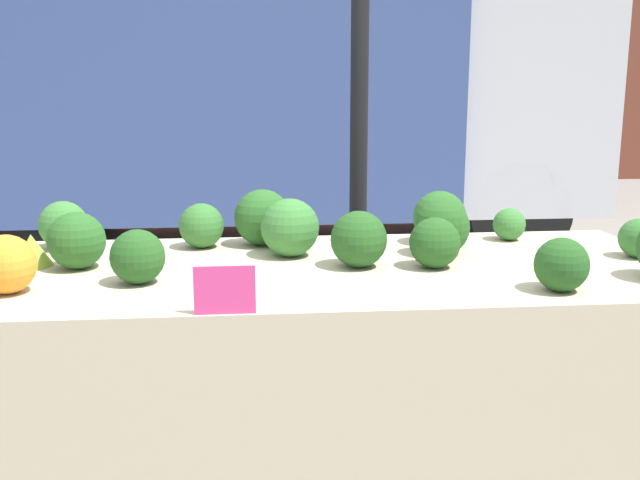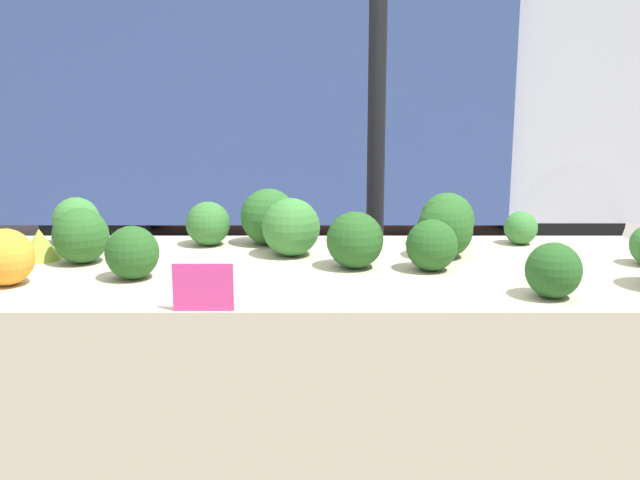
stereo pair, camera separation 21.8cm
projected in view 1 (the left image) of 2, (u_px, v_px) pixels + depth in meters
The scene contains 19 objects.
tent_pole at pixel (359, 105), 2.90m from camera, with size 0.07×0.07×2.64m.
parked_truck at pixel (253, 79), 6.22m from camera, with size 5.23×1.98×2.65m.
market_table at pixel (322, 307), 2.16m from camera, with size 2.15×0.89×0.87m.
orange_cauliflower at pixel (6, 264), 1.91m from camera, with size 0.15×0.15×0.15m.
romanesco_head at pixel (32, 250), 2.20m from camera, with size 0.12×0.12×0.10m.
broccoli_head_0 at pixel (262, 217), 2.47m from camera, with size 0.19×0.19×0.19m.
broccoli_head_1 at pixel (442, 228), 2.34m from camera, with size 0.17×0.17×0.17m.
broccoli_head_3 at pixel (290, 228), 2.31m from camera, with size 0.18×0.18×0.18m.
broccoli_head_4 at pixel (63, 225), 2.42m from camera, with size 0.16×0.16×0.16m.
broccoli_head_5 at pixel (359, 239), 2.18m from camera, with size 0.17×0.17×0.17m.
broccoli_head_6 at pixel (77, 241), 2.16m from camera, with size 0.17×0.17×0.17m.
broccoli_head_7 at pixel (509, 224), 2.56m from camera, with size 0.11×0.11×0.11m.
broccoli_head_8 at pixel (562, 265), 1.93m from camera, with size 0.14×0.14×0.14m.
broccoli_head_9 at pixel (201, 226), 2.44m from camera, with size 0.15×0.15×0.15m.
broccoli_head_10 at pixel (435, 243), 2.17m from camera, with size 0.15×0.15×0.15m.
broccoli_head_11 at pixel (138, 257), 2.00m from camera, with size 0.15×0.15×0.15m.
broccoli_head_12 at pixel (440, 217), 2.50m from camera, with size 0.18×0.18×0.18m.
broccoli_head_13 at pixel (639, 238), 2.30m from camera, with size 0.12×0.12×0.12m.
price_sign at pixel (225, 290), 1.74m from camera, with size 0.14×0.01×0.12m.
Camera 1 is at (-0.21, -2.13, 1.41)m, focal length 42.00 mm.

